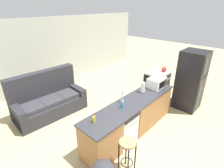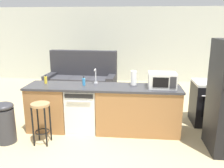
{
  "view_description": "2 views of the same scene",
  "coord_description": "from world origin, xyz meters",
  "px_view_note": "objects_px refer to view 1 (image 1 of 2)",
  "views": [
    {
      "loc": [
        -2.83,
        -2.06,
        3.03
      ],
      "look_at": [
        0.22,
        0.73,
        1.12
      ],
      "focal_mm": 28.0,
      "sensor_mm": 36.0,
      "label": 1
    },
    {
      "loc": [
        0.73,
        -4.29,
        2.06
      ],
      "look_at": [
        0.29,
        0.37,
        0.85
      ],
      "focal_mm": 38.0,
      "sensor_mm": 36.0,
      "label": 2
    }
  ],
  "objects_px": {
    "couch": "(48,101)",
    "soap_bottle": "(122,105)",
    "refrigerator": "(191,80)",
    "bar_stool": "(127,150)",
    "dishwasher": "(121,126)",
    "paper_towel_roll": "(143,88)",
    "stove_range": "(157,84)",
    "kettle": "(164,69)",
    "dish_soap_bottle": "(94,119)",
    "microwave": "(157,83)"
  },
  "relations": [
    {
      "from": "stove_range",
      "to": "bar_stool",
      "type": "distance_m",
      "value": 3.4
    },
    {
      "from": "paper_towel_roll",
      "to": "dish_soap_bottle",
      "type": "distance_m",
      "value": 1.73
    },
    {
      "from": "kettle",
      "to": "soap_bottle",
      "type": "bearing_deg",
      "value": -171.85
    },
    {
      "from": "dish_soap_bottle",
      "to": "couch",
      "type": "relative_size",
      "value": 0.09
    },
    {
      "from": "soap_bottle",
      "to": "stove_range",
      "type": "bearing_deg",
      "value": 11.4
    },
    {
      "from": "dishwasher",
      "to": "couch",
      "type": "height_order",
      "value": "couch"
    },
    {
      "from": "stove_range",
      "to": "dish_soap_bottle",
      "type": "bearing_deg",
      "value": -172.39
    },
    {
      "from": "stove_range",
      "to": "kettle",
      "type": "xyz_separation_m",
      "value": [
        0.17,
        -0.13,
        0.53
      ]
    },
    {
      "from": "dishwasher",
      "to": "refrigerator",
      "type": "bearing_deg",
      "value": -11.93
    },
    {
      "from": "refrigerator",
      "to": "bar_stool",
      "type": "bearing_deg",
      "value": -178.6
    },
    {
      "from": "stove_range",
      "to": "paper_towel_roll",
      "type": "relative_size",
      "value": 3.19
    },
    {
      "from": "refrigerator",
      "to": "bar_stool",
      "type": "height_order",
      "value": "refrigerator"
    },
    {
      "from": "paper_towel_roll",
      "to": "kettle",
      "type": "height_order",
      "value": "paper_towel_roll"
    },
    {
      "from": "refrigerator",
      "to": "couch",
      "type": "height_order",
      "value": "refrigerator"
    },
    {
      "from": "dish_soap_bottle",
      "to": "kettle",
      "type": "height_order",
      "value": "kettle"
    },
    {
      "from": "bar_stool",
      "to": "dishwasher",
      "type": "bearing_deg",
      "value": 46.81
    },
    {
      "from": "couch",
      "to": "soap_bottle",
      "type": "bearing_deg",
      "value": -76.43
    },
    {
      "from": "paper_towel_roll",
      "to": "couch",
      "type": "bearing_deg",
      "value": 123.66
    },
    {
      "from": "stove_range",
      "to": "kettle",
      "type": "distance_m",
      "value": 0.57
    },
    {
      "from": "dishwasher",
      "to": "kettle",
      "type": "relative_size",
      "value": 4.1
    },
    {
      "from": "microwave",
      "to": "dishwasher",
      "type": "bearing_deg",
      "value": 179.95
    },
    {
      "from": "soap_bottle",
      "to": "refrigerator",
      "type": "bearing_deg",
      "value": -12.73
    },
    {
      "from": "soap_bottle",
      "to": "dish_soap_bottle",
      "type": "xyz_separation_m",
      "value": [
        -0.78,
        0.07,
        0.0
      ]
    },
    {
      "from": "soap_bottle",
      "to": "dish_soap_bottle",
      "type": "relative_size",
      "value": 1.0
    },
    {
      "from": "refrigerator",
      "to": "soap_bottle",
      "type": "bearing_deg",
      "value": 167.27
    },
    {
      "from": "soap_bottle",
      "to": "paper_towel_roll",
      "type": "bearing_deg",
      "value": 4.62
    },
    {
      "from": "soap_bottle",
      "to": "kettle",
      "type": "distance_m",
      "value": 2.77
    },
    {
      "from": "kettle",
      "to": "bar_stool",
      "type": "bearing_deg",
      "value": -162.63
    },
    {
      "from": "dishwasher",
      "to": "bar_stool",
      "type": "height_order",
      "value": "dishwasher"
    },
    {
      "from": "dishwasher",
      "to": "dish_soap_bottle",
      "type": "bearing_deg",
      "value": 172.3
    },
    {
      "from": "soap_bottle",
      "to": "kettle",
      "type": "bearing_deg",
      "value": 8.15
    },
    {
      "from": "refrigerator",
      "to": "bar_stool",
      "type": "distance_m",
      "value": 3.21
    },
    {
      "from": "bar_stool",
      "to": "couch",
      "type": "relative_size",
      "value": 0.36
    },
    {
      "from": "refrigerator",
      "to": "microwave",
      "type": "xyz_separation_m",
      "value": [
        -1.1,
        0.55,
        0.13
      ]
    },
    {
      "from": "paper_towel_roll",
      "to": "couch",
      "type": "relative_size",
      "value": 0.14
    },
    {
      "from": "stove_range",
      "to": "couch",
      "type": "distance_m",
      "value": 3.63
    },
    {
      "from": "kettle",
      "to": "couch",
      "type": "distance_m",
      "value": 3.89
    },
    {
      "from": "dishwasher",
      "to": "stove_range",
      "type": "relative_size",
      "value": 0.93
    },
    {
      "from": "stove_range",
      "to": "couch",
      "type": "xyz_separation_m",
      "value": [
        -3.14,
        1.83,
        -0.06
      ]
    },
    {
      "from": "soap_bottle",
      "to": "couch",
      "type": "distance_m",
      "value": 2.49
    },
    {
      "from": "stove_range",
      "to": "soap_bottle",
      "type": "bearing_deg",
      "value": -168.6
    },
    {
      "from": "stove_range",
      "to": "kettle",
      "type": "height_order",
      "value": "kettle"
    },
    {
      "from": "refrigerator",
      "to": "paper_towel_roll",
      "type": "bearing_deg",
      "value": 157.94
    },
    {
      "from": "dishwasher",
      "to": "microwave",
      "type": "bearing_deg",
      "value": -0.05
    },
    {
      "from": "dishwasher",
      "to": "soap_bottle",
      "type": "distance_m",
      "value": 0.55
    },
    {
      "from": "microwave",
      "to": "bar_stool",
      "type": "distance_m",
      "value": 2.24
    },
    {
      "from": "refrigerator",
      "to": "couch",
      "type": "relative_size",
      "value": 0.89
    },
    {
      "from": "microwave",
      "to": "bar_stool",
      "type": "bearing_deg",
      "value": -163.32
    },
    {
      "from": "dishwasher",
      "to": "kettle",
      "type": "height_order",
      "value": "kettle"
    },
    {
      "from": "stove_range",
      "to": "dish_soap_bottle",
      "type": "height_order",
      "value": "dish_soap_bottle"
    }
  ]
}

